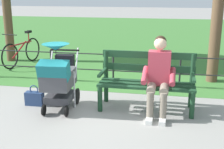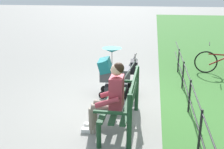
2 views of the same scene
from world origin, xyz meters
The scene contains 7 objects.
ground_plane centered at (0.00, 0.00, 0.00)m, with size 60.00×60.00×0.00m, color gray.
park_bench centered at (-0.81, -0.12, 0.53)m, with size 1.61×0.62×0.96m.
person_on_bench centered at (-1.01, 0.11, 0.68)m, with size 0.54×0.74×1.28m.
stroller centered at (0.63, 0.25, 0.59)m, with size 0.55×0.92×1.15m.
handbag centered at (1.15, 0.13, 0.13)m, with size 0.32×0.14×0.37m.
park_fence centered at (-0.29, -1.35, 0.42)m, with size 8.42×0.04×0.70m.
bicycle centered at (2.74, -2.64, 0.36)m, with size 0.45×1.64×0.89m.
Camera 2 is at (-5.36, -0.57, 2.48)m, focal length 44.50 mm.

